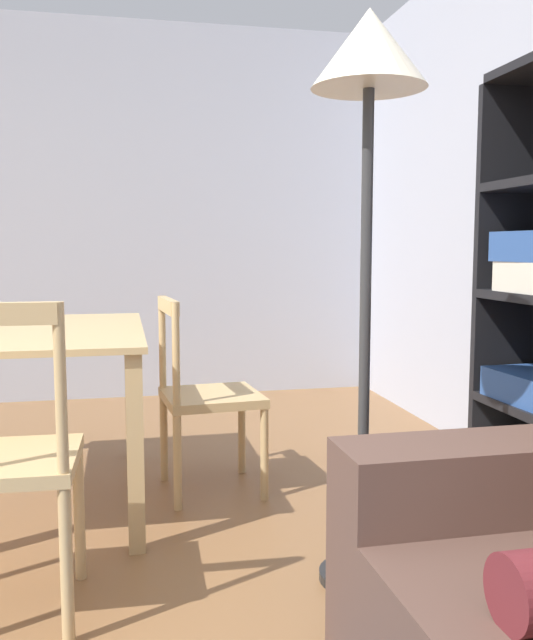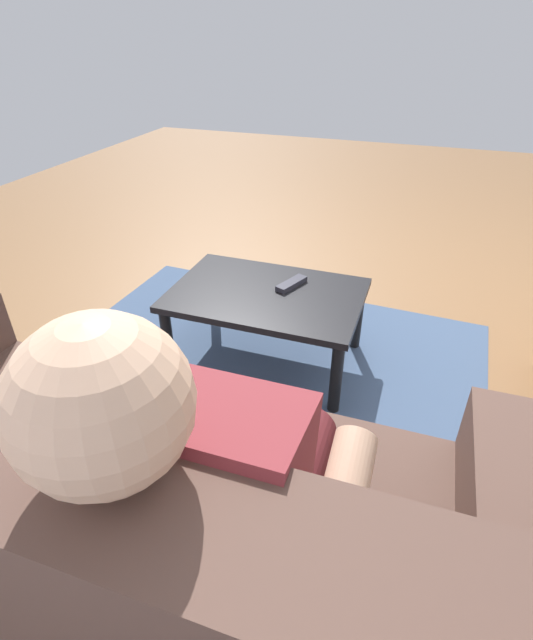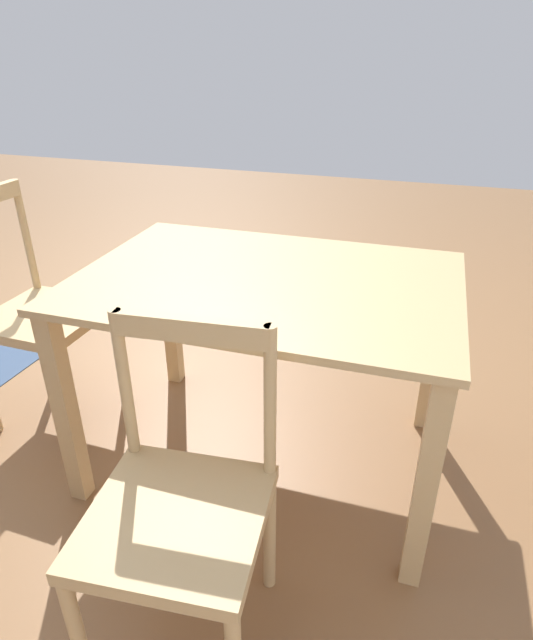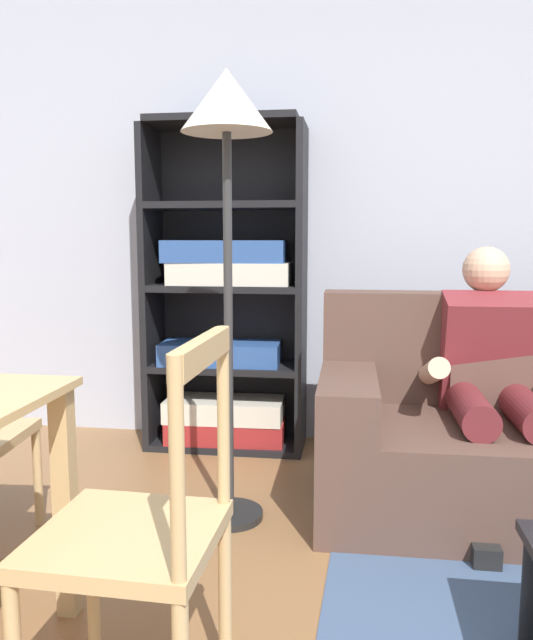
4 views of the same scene
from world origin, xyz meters
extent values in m
cube|color=#ABB0BE|center=(-3.43, 0.00, 1.34)|extent=(0.12, 5.38, 2.69)
cube|color=brown|center=(0.09, 1.72, 0.51)|extent=(0.25, 0.86, 0.20)
cube|color=black|center=(-1.01, 2.43, 0.89)|extent=(0.04, 0.36, 1.77)
cube|color=tan|center=(-1.33, 0.42, 0.74)|extent=(1.24, 0.87, 0.02)
cube|color=tan|center=(-1.91, 0.81, 0.37)|extent=(0.06, 0.06, 0.73)
cube|color=tan|center=(-0.76, 0.81, 0.37)|extent=(0.06, 0.06, 0.73)
cube|color=tan|center=(-1.33, 1.16, 0.43)|extent=(0.46, 0.46, 0.04)
cylinder|color=tan|center=(-1.16, 1.36, 0.21)|extent=(0.04, 0.04, 0.43)
cylinder|color=tan|center=(-1.54, 1.33, 0.21)|extent=(0.04, 0.04, 0.43)
cylinder|color=tan|center=(-1.13, 0.98, 0.21)|extent=(0.04, 0.04, 0.43)
cylinder|color=tan|center=(-1.51, 0.95, 0.21)|extent=(0.04, 0.04, 0.43)
cylinder|color=tan|center=(-1.13, 0.98, 0.65)|extent=(0.03, 0.03, 0.45)
cylinder|color=tan|center=(-1.51, 0.95, 0.65)|extent=(0.03, 0.03, 0.45)
cube|color=tan|center=(-1.32, 0.97, 0.85)|extent=(0.38, 0.07, 0.06)
cube|color=tan|center=(-0.41, 0.42, 0.47)|extent=(0.43, 0.43, 0.04)
cylinder|color=tan|center=(-0.59, 0.62, 0.24)|extent=(0.04, 0.04, 0.47)
cylinder|color=tan|center=(-0.21, 0.60, 0.24)|extent=(0.04, 0.04, 0.47)
cylinder|color=tan|center=(-0.21, 0.60, 0.71)|extent=(0.03, 0.03, 0.49)
cylinder|color=black|center=(-0.39, 1.53, 0.01)|extent=(0.28, 0.28, 0.03)
cylinder|color=#333333|center=(-0.39, 1.53, 0.79)|extent=(0.04, 0.04, 1.59)
cone|color=beige|center=(-0.39, 1.53, 1.71)|extent=(0.36, 0.36, 0.24)
camera|label=1|loc=(1.65, 0.77, 1.10)|focal=38.22mm
camera|label=2|loc=(0.40, 2.34, 1.39)|focal=26.69mm
camera|label=3|loc=(-1.81, 1.96, 1.44)|focal=29.93mm
camera|label=4|loc=(0.11, -0.91, 1.18)|focal=34.70mm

